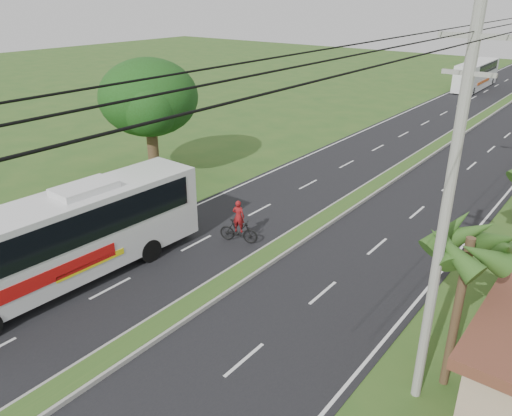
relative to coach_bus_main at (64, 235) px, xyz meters
The scene contains 11 objects.
ground 5.67m from the coach_bus_main, ahead, with size 180.00×180.00×0.00m, color #2D541E.
road_asphalt 21.39m from the coach_bus_main, 75.86° to the left, with size 14.00×160.00×0.02m, color black.
median_strip 21.39m from the coach_bus_main, 75.86° to the left, with size 1.20×160.00×0.18m.
lane_edge_left 20.81m from the coach_bus_main, 94.16° to the left, with size 0.12×160.00×0.01m, color silver.
lane_edge_right 23.92m from the coach_bus_main, 60.04° to the left, with size 0.12×160.00×0.01m, color silver.
palm_verge_a 14.88m from the coach_bus_main, 14.38° to the left, with size 2.40×2.40×5.45m.
shade_tree 13.02m from the coach_bus_main, 122.97° to the left, with size 6.30×6.00×7.54m.
utility_pole_a 14.38m from the coach_bus_main, 10.91° to the left, with size 1.60×0.28×11.00m.
coach_bus_main is the anchor object (origin of this frame).
coach_bus_far 56.67m from the coach_bus_main, 90.00° to the left, with size 2.58×11.09×3.22m.
motorcyclist 7.84m from the coach_bus_main, 65.49° to the left, with size 1.99×1.13×2.15m.
Camera 1 is at (11.75, -10.02, 11.10)m, focal length 35.00 mm.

